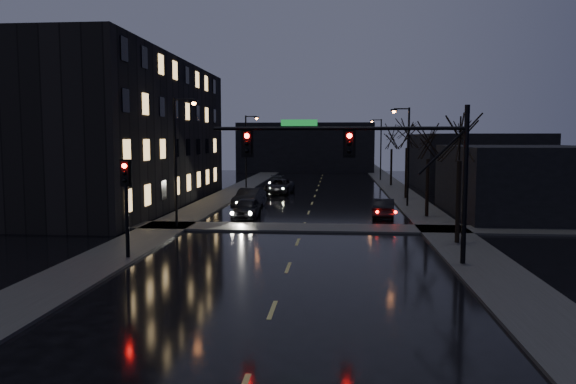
% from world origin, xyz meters
% --- Properties ---
extents(ground, '(160.00, 160.00, 0.00)m').
position_xyz_m(ground, '(0.00, 0.00, 0.00)').
color(ground, black).
rests_on(ground, ground).
extents(sidewalk_left, '(3.00, 140.00, 0.12)m').
position_xyz_m(sidewalk_left, '(-8.50, 35.00, 0.06)').
color(sidewalk_left, '#2D2D2B').
rests_on(sidewalk_left, ground).
extents(sidewalk_right, '(3.00, 140.00, 0.12)m').
position_xyz_m(sidewalk_right, '(8.50, 35.00, 0.06)').
color(sidewalk_right, '#2D2D2B').
rests_on(sidewalk_right, ground).
extents(sidewalk_cross, '(40.00, 3.00, 0.12)m').
position_xyz_m(sidewalk_cross, '(0.00, 18.50, 0.06)').
color(sidewalk_cross, '#2D2D2B').
rests_on(sidewalk_cross, ground).
extents(apartment_block, '(12.00, 30.00, 12.00)m').
position_xyz_m(apartment_block, '(-16.50, 30.00, 6.00)').
color(apartment_block, black).
rests_on(apartment_block, ground).
extents(commercial_right_near, '(10.00, 14.00, 5.00)m').
position_xyz_m(commercial_right_near, '(15.50, 26.00, 2.50)').
color(commercial_right_near, black).
rests_on(commercial_right_near, ground).
extents(commercial_right_far, '(12.00, 18.00, 6.00)m').
position_xyz_m(commercial_right_far, '(17.00, 48.00, 3.00)').
color(commercial_right_far, black).
rests_on(commercial_right_far, ground).
extents(far_block, '(22.00, 10.00, 8.00)m').
position_xyz_m(far_block, '(-3.00, 78.00, 4.00)').
color(far_block, black).
rests_on(far_block, ground).
extents(signal_mast, '(11.11, 0.41, 7.00)m').
position_xyz_m(signal_mast, '(3.85, 9.00, 4.87)').
color(signal_mast, black).
rests_on(signal_mast, ground).
extents(signal_pole_left, '(0.35, 0.41, 4.53)m').
position_xyz_m(signal_pole_left, '(-7.50, 8.99, 3.01)').
color(signal_pole_left, black).
rests_on(signal_pole_left, ground).
extents(tree_near, '(3.52, 3.52, 8.08)m').
position_xyz_m(tree_near, '(8.40, 14.00, 6.22)').
color(tree_near, black).
rests_on(tree_near, ground).
extents(tree_mid_a, '(3.30, 3.30, 7.58)m').
position_xyz_m(tree_mid_a, '(8.40, 24.00, 5.83)').
color(tree_mid_a, black).
rests_on(tree_mid_a, ground).
extents(tree_mid_b, '(3.74, 3.74, 8.59)m').
position_xyz_m(tree_mid_b, '(8.40, 36.00, 6.61)').
color(tree_mid_b, black).
rests_on(tree_mid_b, ground).
extents(tree_far, '(3.43, 3.43, 7.88)m').
position_xyz_m(tree_far, '(8.40, 50.00, 6.06)').
color(tree_far, black).
rests_on(tree_far, ground).
extents(streetlight_l_near, '(1.53, 0.28, 8.00)m').
position_xyz_m(streetlight_l_near, '(-7.58, 18.00, 4.77)').
color(streetlight_l_near, black).
rests_on(streetlight_l_near, ground).
extents(streetlight_l_far, '(1.53, 0.28, 8.00)m').
position_xyz_m(streetlight_l_far, '(-7.58, 45.00, 4.77)').
color(streetlight_l_far, black).
rests_on(streetlight_l_far, ground).
extents(streetlight_r_mid, '(1.53, 0.28, 8.00)m').
position_xyz_m(streetlight_r_mid, '(7.58, 30.00, 4.77)').
color(streetlight_r_mid, black).
rests_on(streetlight_r_mid, ground).
extents(streetlight_r_far, '(1.53, 0.28, 8.00)m').
position_xyz_m(streetlight_r_far, '(7.58, 58.00, 4.77)').
color(streetlight_r_far, black).
rests_on(streetlight_r_far, ground).
extents(oncoming_car_a, '(1.72, 4.22, 1.44)m').
position_xyz_m(oncoming_car_a, '(-4.17, 22.63, 0.72)').
color(oncoming_car_a, black).
rests_on(oncoming_car_a, ground).
extents(oncoming_car_b, '(2.24, 4.93, 1.57)m').
position_xyz_m(oncoming_car_b, '(-4.86, 28.38, 0.78)').
color(oncoming_car_b, black).
rests_on(oncoming_car_b, ground).
extents(oncoming_car_c, '(2.92, 5.45, 1.46)m').
position_xyz_m(oncoming_car_c, '(-3.66, 40.21, 0.73)').
color(oncoming_car_c, black).
rests_on(oncoming_car_c, ground).
extents(oncoming_car_d, '(2.27, 4.56, 1.27)m').
position_xyz_m(oncoming_car_d, '(-4.63, 47.63, 0.64)').
color(oncoming_car_d, black).
rests_on(oncoming_car_d, ground).
extents(lead_car, '(1.84, 4.28, 1.37)m').
position_xyz_m(lead_car, '(5.37, 23.72, 0.68)').
color(lead_car, black).
rests_on(lead_car, ground).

